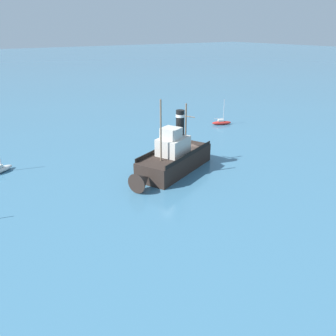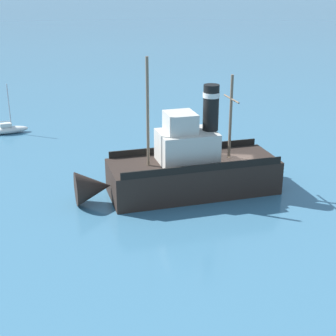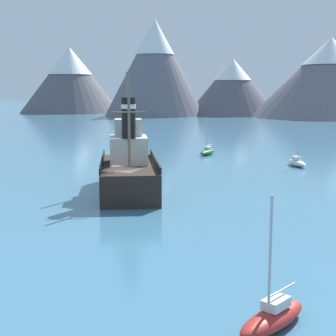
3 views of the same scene
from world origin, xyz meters
The scene contains 3 objects.
ground_plane centered at (0.00, 0.00, 0.00)m, with size 600.00×600.00×0.00m, color teal.
old_tugboat centered at (-0.82, 3.54, 1.83)m, with size 8.73×14.58×9.90m.
sailboat_white centered at (11.64, 22.21, 0.43)m, with size 2.79×3.86×4.90m.
Camera 2 is at (-34.87, 0.59, 14.98)m, focal length 55.00 mm.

